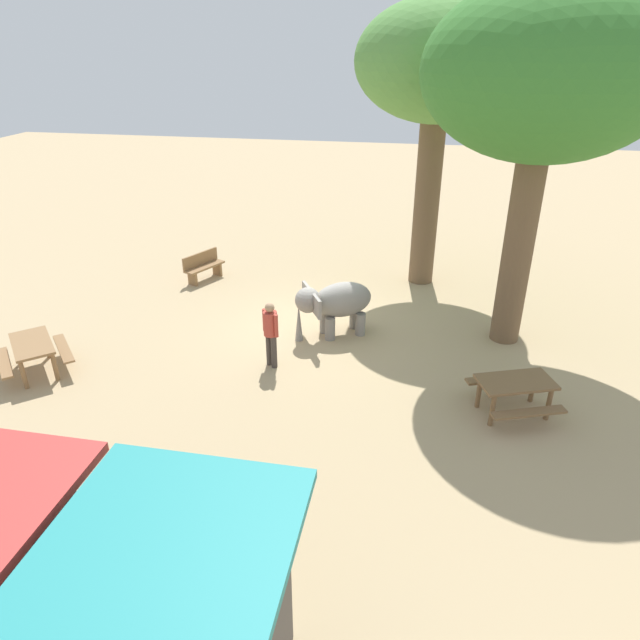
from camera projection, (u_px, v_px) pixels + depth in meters
The scene contains 9 objects.
ground_plane at pixel (312, 328), 15.10m from camera, with size 60.00×60.00×0.00m, color tan.
elephant at pixel (335, 303), 14.37m from camera, with size 1.99×1.73×1.42m.
person_handler at pixel (271, 330), 12.95m from camera, with size 0.43×0.33×1.62m.
shade_tree_main at pixel (438, 68), 15.30m from camera, with size 4.56×4.18×7.99m.
shade_tree_secondary at pixel (546, 77), 11.82m from camera, with size 5.26×4.83×8.16m.
wooden_bench at pixel (203, 266), 17.91m from camera, with size 0.98×1.43×0.88m.
picnic_table_near at pixel (33, 350), 12.85m from camera, with size 2.10×2.11×0.78m.
picnic_table_far at pixel (515, 389), 11.43m from camera, with size 1.92×1.91×0.78m.
market_stall_teal at pixel (183, 629), 6.19m from camera, with size 2.50×2.50×2.52m.
Camera 1 is at (-2.70, 13.14, 6.93)m, focal length 31.84 mm.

